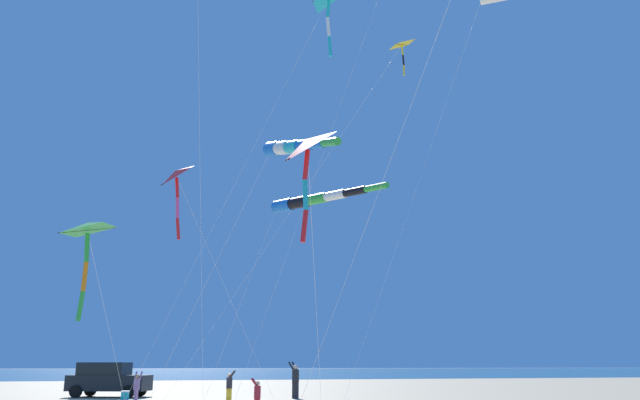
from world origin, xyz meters
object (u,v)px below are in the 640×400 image
object	(u,v)px
kite_delta_white_trailing	(306,148)
kite_windsock_long_streamer_right	(311,200)
kite_delta_yellow_midlevel	(400,47)
kite_delta_magenta_far_left	(87,230)
cooler_box	(125,395)
kite_delta_long_streamer_left	(176,176)
person_child_grey_jacket	(257,394)
parked_car	(108,379)
person_adult_flyer	(295,378)
person_bystander_far	(229,385)
person_child_green_jacket	(137,386)
kite_windsock_small_distant	(290,147)

from	to	relation	value
kite_delta_white_trailing	kite_windsock_long_streamer_right	size ratio (longest dim) A/B	1.15
kite_delta_white_trailing	kite_delta_yellow_midlevel	bearing A→B (deg)	143.85
kite_delta_magenta_far_left	kite_delta_white_trailing	distance (m)	7.08
cooler_box	kite_delta_long_streamer_left	size ratio (longest dim) A/B	0.07
person_child_grey_jacket	kite_delta_long_streamer_left	bearing A→B (deg)	-85.33
parked_car	person_child_grey_jacket	bearing A→B (deg)	22.41
kite_delta_white_trailing	kite_delta_long_streamer_left	size ratio (longest dim) A/B	1.13
parked_car	person_child_grey_jacket	size ratio (longest dim) A/B	3.73
cooler_box	kite_delta_yellow_midlevel	distance (m)	22.05
person_adult_flyer	kite_delta_yellow_midlevel	size ratio (longest dim) A/B	0.12
person_child_grey_jacket	person_bystander_far	distance (m)	7.51
person_child_green_jacket	cooler_box	bearing A→B (deg)	-172.79
person_child_grey_jacket	kite_delta_white_trailing	xyz separation A→B (m)	(9.97, -0.77, 6.06)
person_child_grey_jacket	kite_delta_white_trailing	world-z (taller)	kite_delta_white_trailing
person_adult_flyer	kite_delta_magenta_far_left	xyz separation A→B (m)	(15.05, -9.70, 4.35)
person_bystander_far	kite_windsock_small_distant	size ratio (longest dim) A/B	0.09
person_adult_flyer	person_bystander_far	xyz separation A→B (m)	(2.24, -3.79, -0.23)
person_adult_flyer	person_child_green_jacket	bearing A→B (deg)	-71.88
cooler_box	person_bystander_far	bearing A→B (deg)	50.84
person_adult_flyer	kite_delta_long_streamer_left	world-z (taller)	kite_delta_long_streamer_left
cooler_box	kite_delta_long_streamer_left	xyz separation A→B (m)	(11.72, 1.42, 8.46)
kite_delta_long_streamer_left	kite_delta_magenta_far_left	bearing A→B (deg)	-26.59
kite_windsock_small_distant	kite_windsock_long_streamer_right	xyz separation A→B (m)	(-3.56, 1.78, -1.05)
person_adult_flyer	person_child_grey_jacket	size ratio (longest dim) A/B	1.51
kite_delta_magenta_far_left	person_child_grey_jacket	bearing A→B (deg)	131.87
person_child_grey_jacket	kite_delta_yellow_midlevel	bearing A→B (deg)	77.52
kite_delta_yellow_midlevel	kite_delta_long_streamer_left	size ratio (longest dim) A/B	1.65
kite_delta_white_trailing	kite_delta_long_streamer_left	world-z (taller)	kite_delta_long_streamer_left
person_child_green_jacket	person_child_grey_jacket	size ratio (longest dim) A/B	1.14
person_child_green_jacket	kite_delta_long_streamer_left	xyz separation A→B (m)	(7.39, 0.88, 7.89)
kite_windsock_small_distant	kite_delta_white_trailing	bearing A→B (deg)	-10.37
kite_windsock_small_distant	kite_windsock_long_streamer_right	distance (m)	4.12
person_child_green_jacket	person_bystander_far	size ratio (longest dim) A/B	0.98
kite_delta_white_trailing	person_child_grey_jacket	bearing A→B (deg)	175.56
kite_delta_long_streamer_left	person_bystander_far	bearing A→B (deg)	156.41
kite_delta_white_trailing	kite_delta_yellow_midlevel	size ratio (longest dim) A/B	0.69
kite_windsock_long_streamer_right	kite_delta_long_streamer_left	distance (m)	6.26
person_bystander_far	parked_car	bearing A→B (deg)	-138.70
person_child_grey_jacket	kite_windsock_small_distant	world-z (taller)	kite_windsock_small_distant
kite_delta_magenta_far_left	kite_delta_white_trailing	size ratio (longest dim) A/B	1.16
kite_windsock_small_distant	kite_delta_yellow_midlevel	xyz separation A→B (m)	(-0.52, 4.88, 5.20)
person_child_green_jacket	kite_delta_long_streamer_left	bearing A→B (deg)	6.77
parked_car	kite_windsock_small_distant	xyz separation A→B (m)	(15.91, 6.56, 8.78)
kite_delta_white_trailing	person_child_green_jacket	bearing A→B (deg)	-168.41
parked_car	person_bystander_far	size ratio (longest dim) A/B	3.19
parked_car	kite_delta_white_trailing	world-z (taller)	kite_delta_white_trailing
person_adult_flyer	kite_delta_yellow_midlevel	bearing A→B (deg)	9.40
kite_delta_magenta_far_left	kite_windsock_long_streamer_right	world-z (taller)	kite_windsock_long_streamer_right
person_child_grey_jacket	kite_windsock_small_distant	size ratio (longest dim) A/B	0.07
person_child_green_jacket	kite_delta_white_trailing	distance (m)	18.43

